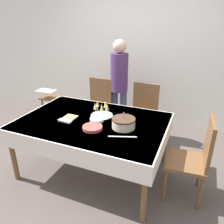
{
  "coord_description": "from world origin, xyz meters",
  "views": [
    {
      "loc": [
        1.13,
        -2.1,
        1.86
      ],
      "look_at": [
        0.23,
        0.07,
        0.84
      ],
      "focal_mm": 35.0,
      "sensor_mm": 36.0,
      "label": 1
    }
  ],
  "objects_px": {
    "champagne_tray": "(102,109)",
    "person_standing": "(119,80)",
    "plate_stack_dessert": "(97,120)",
    "dining_chair_far_left": "(98,105)",
    "dining_chair_far_right": "(143,112)",
    "plate_stack_main": "(92,128)",
    "dining_chair_right_end": "(195,156)",
    "high_chair": "(50,101)",
    "birthday_cake": "(124,123)"
  },
  "relations": [
    {
      "from": "person_standing",
      "to": "dining_chair_far_right",
      "type": "bearing_deg",
      "value": -20.86
    },
    {
      "from": "birthday_cake",
      "to": "dining_chair_far_left",
      "type": "bearing_deg",
      "value": 129.59
    },
    {
      "from": "high_chair",
      "to": "dining_chair_right_end",
      "type": "bearing_deg",
      "value": -18.75
    },
    {
      "from": "plate_stack_dessert",
      "to": "dining_chair_far_right",
      "type": "bearing_deg",
      "value": 70.16
    },
    {
      "from": "person_standing",
      "to": "birthday_cake",
      "type": "bearing_deg",
      "value": -66.75
    },
    {
      "from": "champagne_tray",
      "to": "person_standing",
      "type": "height_order",
      "value": "person_standing"
    },
    {
      "from": "dining_chair_far_left",
      "to": "dining_chair_far_right",
      "type": "height_order",
      "value": "same"
    },
    {
      "from": "dining_chair_right_end",
      "to": "high_chair",
      "type": "height_order",
      "value": "dining_chair_right_end"
    },
    {
      "from": "dining_chair_far_right",
      "to": "dining_chair_right_end",
      "type": "height_order",
      "value": "same"
    },
    {
      "from": "high_chair",
      "to": "plate_stack_main",
      "type": "bearing_deg",
      "value": -36.88
    },
    {
      "from": "champagne_tray",
      "to": "plate_stack_dessert",
      "type": "relative_size",
      "value": 1.69
    },
    {
      "from": "plate_stack_main",
      "to": "person_standing",
      "type": "relative_size",
      "value": 0.14
    },
    {
      "from": "plate_stack_dessert",
      "to": "high_chair",
      "type": "relative_size",
      "value": 0.23
    },
    {
      "from": "person_standing",
      "to": "dining_chair_far_left",
      "type": "bearing_deg",
      "value": -149.51
    },
    {
      "from": "dining_chair_far_right",
      "to": "dining_chair_right_end",
      "type": "bearing_deg",
      "value": -48.74
    },
    {
      "from": "dining_chair_far_left",
      "to": "dining_chair_right_end",
      "type": "bearing_deg",
      "value": -30.2
    },
    {
      "from": "high_chair",
      "to": "dining_chair_far_right",
      "type": "bearing_deg",
      "value": 2.54
    },
    {
      "from": "plate_stack_main",
      "to": "high_chair",
      "type": "distance_m",
      "value": 1.77
    },
    {
      "from": "plate_stack_main",
      "to": "person_standing",
      "type": "distance_m",
      "value": 1.34
    },
    {
      "from": "champagne_tray",
      "to": "person_standing",
      "type": "bearing_deg",
      "value": 97.44
    },
    {
      "from": "dining_chair_far_left",
      "to": "dining_chair_far_right",
      "type": "bearing_deg",
      "value": 0.01
    },
    {
      "from": "dining_chair_far_right",
      "to": "champagne_tray",
      "type": "height_order",
      "value": "dining_chair_far_right"
    },
    {
      "from": "champagne_tray",
      "to": "person_standing",
      "type": "xyz_separation_m",
      "value": [
        -0.12,
        0.93,
        0.13
      ]
    },
    {
      "from": "dining_chair_far_left",
      "to": "birthday_cake",
      "type": "relative_size",
      "value": 3.62
    },
    {
      "from": "plate_stack_main",
      "to": "plate_stack_dessert",
      "type": "bearing_deg",
      "value": 102.84
    },
    {
      "from": "plate_stack_dessert",
      "to": "person_standing",
      "type": "relative_size",
      "value": 0.11
    },
    {
      "from": "dining_chair_far_left",
      "to": "dining_chair_far_right",
      "type": "relative_size",
      "value": 1.0
    },
    {
      "from": "dining_chair_far_left",
      "to": "birthday_cake",
      "type": "height_order",
      "value": "dining_chair_far_left"
    },
    {
      "from": "plate_stack_main",
      "to": "high_chair",
      "type": "height_order",
      "value": "plate_stack_main"
    },
    {
      "from": "dining_chair_far_right",
      "to": "champagne_tray",
      "type": "relative_size",
      "value": 3.37
    },
    {
      "from": "dining_chair_far_left",
      "to": "plate_stack_dessert",
      "type": "bearing_deg",
      "value": -64.36
    },
    {
      "from": "dining_chair_far_right",
      "to": "person_standing",
      "type": "xyz_separation_m",
      "value": [
        -0.47,
        0.18,
        0.42
      ]
    },
    {
      "from": "dining_chair_far_left",
      "to": "plate_stack_main",
      "type": "height_order",
      "value": "dining_chair_far_left"
    },
    {
      "from": "dining_chair_far_left",
      "to": "person_standing",
      "type": "bearing_deg",
      "value": 30.49
    },
    {
      "from": "plate_stack_main",
      "to": "high_chair",
      "type": "relative_size",
      "value": 0.31
    },
    {
      "from": "dining_chair_far_left",
      "to": "plate_stack_main",
      "type": "bearing_deg",
      "value": -66.53
    },
    {
      "from": "dining_chair_far_right",
      "to": "dining_chair_right_end",
      "type": "xyz_separation_m",
      "value": [
        0.81,
        -0.92,
        0.0
      ]
    },
    {
      "from": "dining_chair_right_end",
      "to": "plate_stack_dessert",
      "type": "xyz_separation_m",
      "value": [
        -1.14,
        0.0,
        0.22
      ]
    },
    {
      "from": "plate_stack_main",
      "to": "person_standing",
      "type": "xyz_separation_m",
      "value": [
        -0.18,
        1.31,
        0.2
      ]
    },
    {
      "from": "dining_chair_far_right",
      "to": "plate_stack_main",
      "type": "xyz_separation_m",
      "value": [
        -0.29,
        -1.13,
        0.22
      ]
    },
    {
      "from": "dining_chair_far_left",
      "to": "birthday_cake",
      "type": "xyz_separation_m",
      "value": [
        0.8,
        -0.96,
        0.26
      ]
    },
    {
      "from": "plate_stack_main",
      "to": "high_chair",
      "type": "xyz_separation_m",
      "value": [
        -1.4,
        1.05,
        -0.26
      ]
    },
    {
      "from": "plate_stack_dessert",
      "to": "birthday_cake",
      "type": "bearing_deg",
      "value": -6.29
    },
    {
      "from": "dining_chair_far_right",
      "to": "person_standing",
      "type": "height_order",
      "value": "person_standing"
    },
    {
      "from": "dining_chair_far_right",
      "to": "plate_stack_main",
      "type": "height_order",
      "value": "dining_chair_far_right"
    },
    {
      "from": "plate_stack_dessert",
      "to": "person_standing",
      "type": "xyz_separation_m",
      "value": [
        -0.14,
        1.1,
        0.2
      ]
    },
    {
      "from": "dining_chair_right_end",
      "to": "person_standing",
      "type": "height_order",
      "value": "person_standing"
    },
    {
      "from": "dining_chair_far_left",
      "to": "dining_chair_far_right",
      "type": "distance_m",
      "value": 0.78
    },
    {
      "from": "birthday_cake",
      "to": "plate_stack_dessert",
      "type": "xyz_separation_m",
      "value": [
        -0.35,
        0.04,
        -0.04
      ]
    },
    {
      "from": "champagne_tray",
      "to": "person_standing",
      "type": "relative_size",
      "value": 0.18
    }
  ]
}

